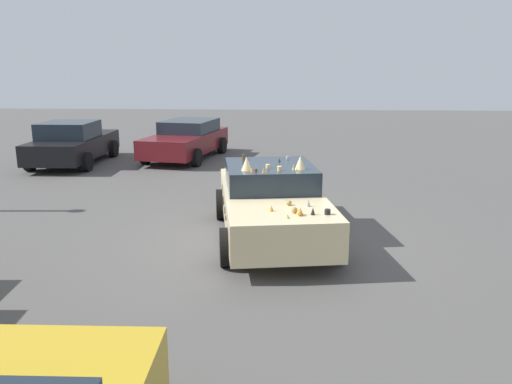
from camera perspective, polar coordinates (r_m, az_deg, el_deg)
The scene contains 4 objects.
ground_plane at distance 9.89m, azimuth 1.74°, elevation -5.09°, with size 60.00×60.00×0.00m, color #514F4C.
art_car_decorated at distance 9.73m, azimuth 1.73°, elevation -1.11°, with size 4.58×2.54×1.62m.
parked_sedan_behind_right at distance 18.53m, azimuth -7.77°, elevation 5.89°, with size 4.72×2.64×1.33m.
parked_sedan_far_left at distance 18.28m, azimuth -19.81°, elevation 5.15°, with size 4.32×2.08×1.45m.
Camera 1 is at (-9.35, -0.21, 3.21)m, focal length 35.77 mm.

